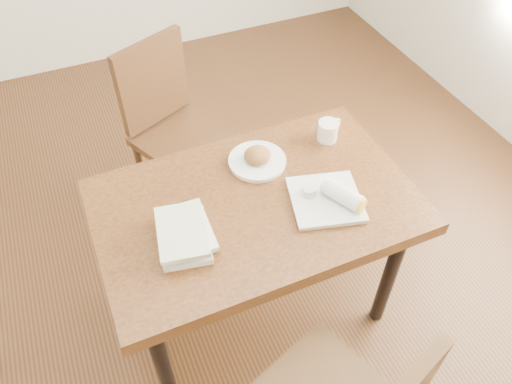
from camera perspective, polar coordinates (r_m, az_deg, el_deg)
name	(u,v)px	position (r m, az deg, el deg)	size (l,w,h in m)	color
ground	(256,305)	(2.50, 0.00, -12.76)	(4.00, 5.00, 0.01)	#472814
table	(256,216)	(1.96, 0.00, -2.75)	(1.21, 0.77, 0.75)	brown
chair_far	(171,121)	(2.61, -9.65, 8.06)	(0.56, 0.56, 0.95)	#412612
plate_scone	(257,159)	(2.02, 0.14, 3.79)	(0.24, 0.24, 0.07)	white
coffee_mug	(328,130)	(2.15, 8.27, 7.03)	(0.12, 0.09, 0.09)	white
plate_burrito	(331,198)	(1.89, 8.55, -0.67)	(0.32, 0.32, 0.09)	white
book_stack	(184,234)	(1.76, -8.19, -4.72)	(0.22, 0.28, 0.07)	white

